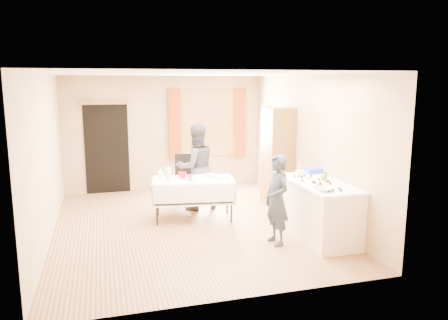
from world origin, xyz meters
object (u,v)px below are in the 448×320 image
object	(u,v)px
counter	(319,210)
party_table	(194,195)
girl	(277,200)
cabinet	(278,157)
woman	(196,167)
chair	(185,190)

from	to	relation	value
counter	party_table	distance (m)	2.28
counter	girl	world-z (taller)	girl
cabinet	girl	world-z (taller)	cabinet
cabinet	girl	xyz separation A→B (m)	(-0.86, -2.04, -0.28)
party_table	girl	size ratio (longest dim) A/B	1.12
party_table	woman	size ratio (longest dim) A/B	0.94
counter	chair	xyz separation A→B (m)	(-1.71, 2.43, -0.14)
cabinet	counter	size ratio (longest dim) A/B	1.21
chair	woman	size ratio (longest dim) A/B	0.62
counter	woman	bearing A→B (deg)	126.50
girl	counter	bearing A→B (deg)	86.82
party_table	counter	bearing A→B (deg)	-31.61
cabinet	counter	xyz separation A→B (m)	(-0.10, -1.97, -0.53)
girl	woman	distance (m)	2.31
party_table	chair	size ratio (longest dim) A/B	1.51
cabinet	chair	bearing A→B (deg)	165.58
party_table	girl	distance (m)	1.85
party_table	woman	bearing A→B (deg)	82.14
cabinet	party_table	size ratio (longest dim) A/B	1.25
cabinet	woman	xyz separation A→B (m)	(-1.65, 0.13, -0.15)
cabinet	party_table	xyz separation A→B (m)	(-1.84, -0.49, -0.53)
counter	chair	distance (m)	2.97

